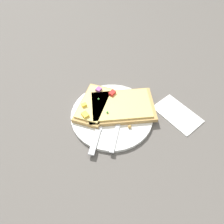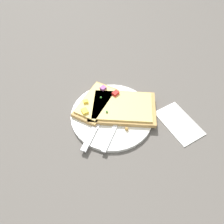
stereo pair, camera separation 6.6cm
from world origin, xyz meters
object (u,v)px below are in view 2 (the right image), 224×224
(fork, at_px, (118,121))
(napkin, at_px, (179,123))
(plate, at_px, (112,115))
(knife, at_px, (96,126))
(pizza_slice_main, at_px, (121,106))
(pizza_slice_corner, at_px, (96,102))

(fork, distance_m, napkin, 0.19)
(plate, xyz_separation_m, napkin, (0.13, 0.16, -0.00))
(knife, bearing_deg, pizza_slice_main, -27.28)
(knife, bearing_deg, pizza_slice_corner, 23.67)
(pizza_slice_corner, height_order, napkin, pizza_slice_corner)
(fork, relative_size, pizza_slice_main, 0.70)
(fork, bearing_deg, pizza_slice_main, 8.12)
(plate, xyz_separation_m, fork, (0.03, 0.00, 0.01))
(napkin, bearing_deg, plate, -127.58)
(knife, xyz_separation_m, pizza_slice_corner, (-0.07, 0.04, 0.01))
(napkin, bearing_deg, pizza_slice_corner, -134.52)
(fork, relative_size, pizza_slice_corner, 0.96)
(knife, xyz_separation_m, pizza_slice_main, (-0.02, 0.10, 0.01))
(fork, height_order, napkin, fork)
(fork, height_order, pizza_slice_corner, pizza_slice_corner)
(knife, distance_m, pizza_slice_main, 0.10)
(pizza_slice_main, distance_m, napkin, 0.18)
(pizza_slice_main, xyz_separation_m, napkin, (0.13, 0.13, -0.02))
(napkin, bearing_deg, pizza_slice_main, -136.05)
(knife, height_order, napkin, knife)
(pizza_slice_main, height_order, pizza_slice_corner, same)
(knife, bearing_deg, fork, -52.79)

